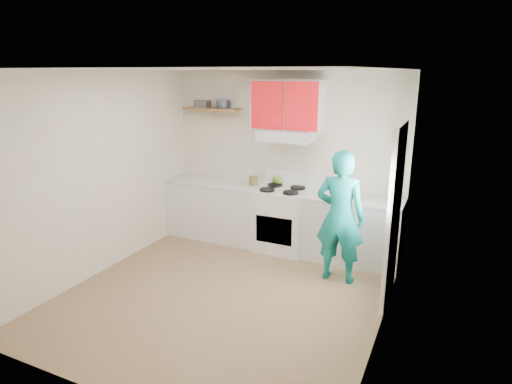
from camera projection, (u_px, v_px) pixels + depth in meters
The scene contains 21 objects.
floor at pixel (225, 294), 5.21m from camera, with size 3.80×3.80×0.00m, color brown.
ceiling at pixel (221, 69), 4.51m from camera, with size 3.60×3.80×0.04m, color white.
back_wall at pixel (285, 160), 6.52m from camera, with size 3.60×0.04×2.60m, color beige.
front_wall at pixel (98, 251), 3.20m from camera, with size 3.60×0.04×2.60m, color beige.
left_wall at pixel (101, 174), 5.59m from camera, with size 0.04×3.80×2.60m, color beige.
right_wall at pixel (389, 210), 4.13m from camera, with size 0.04×3.80×2.60m, color beige.
door at pixel (394, 216), 4.82m from camera, with size 0.05×0.85×2.05m, color white.
door_glass at pixel (395, 179), 4.72m from camera, with size 0.01×0.55×0.95m, color white.
counter_left at pixel (216, 210), 6.91m from camera, with size 1.52×0.60×0.90m, color silver.
counter_right at pixel (352, 230), 6.02m from camera, with size 1.32×0.60×0.90m, color silver.
stove at pixel (282, 220), 6.42m from camera, with size 0.76×0.65×0.92m, color white.
range_hood at pixel (286, 136), 6.18m from camera, with size 0.76×0.44×0.15m, color silver.
upper_cabinets at pixel (288, 105), 6.11m from camera, with size 1.02×0.33×0.70m, color red.
shelf at pixel (212, 109), 6.66m from camera, with size 0.90×0.30×0.04m, color brown.
books at pixel (202, 104), 6.68m from camera, with size 0.22×0.16×0.12m, color #473F44.
tin at pixel (223, 104), 6.60m from camera, with size 0.20×0.20×0.12m, color #333D4C.
kettle at pixel (278, 180), 6.57m from camera, with size 0.17×0.17×0.15m, color olive.
crock at pixel (253, 181), 6.54m from camera, with size 0.13×0.13×0.15m, color brown.
cutting_board at pixel (344, 197), 5.98m from camera, with size 0.33×0.24×0.02m, color olive.
silicone_mat at pixel (373, 201), 5.80m from camera, with size 0.33×0.28×0.01m, color red.
person at pixel (340, 217), 5.36m from camera, with size 0.62×0.40×1.69m, color #0E7F7A.
Camera 1 is at (2.31, -4.09, 2.57)m, focal length 30.42 mm.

